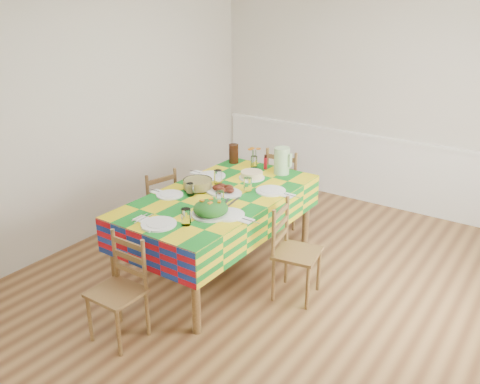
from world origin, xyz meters
name	(u,v)px	position (x,y,z in m)	size (l,w,h in m)	color
room	(275,150)	(0.00, 0.00, 1.35)	(4.58, 5.08, 2.78)	brown
wainscot	(371,167)	(0.00, 2.48, 0.49)	(4.41, 0.06, 0.92)	white
dining_table	(219,203)	(-0.59, -0.05, 0.72)	(1.12, 2.09, 0.81)	brown
setting_near_head	(168,221)	(-0.53, -0.84, 0.84)	(0.49, 0.33, 0.15)	white
setting_left_near	(177,193)	(-0.91, -0.30, 0.84)	(0.47, 0.28, 0.12)	white
setting_left_far	(213,176)	(-0.90, 0.26, 0.84)	(0.55, 0.32, 0.14)	white
setting_right_near	(226,209)	(-0.29, -0.36, 0.84)	(0.55, 0.32, 0.14)	white
setting_right_far	(263,189)	(-0.27, 0.25, 0.84)	(0.56, 0.32, 0.14)	white
meat_platter	(224,190)	(-0.57, 0.00, 0.84)	(0.39, 0.28, 0.07)	white
salad_platter	(211,209)	(-0.36, -0.48, 0.87)	(0.34, 0.34, 0.14)	white
pasta_bowl	(198,184)	(-0.85, -0.06, 0.86)	(0.29, 0.29, 0.10)	white
cake	(252,175)	(-0.57, 0.50, 0.85)	(0.27, 0.27, 0.07)	white
serving_utensils	(228,203)	(-0.38, -0.18, 0.82)	(0.14, 0.32, 0.01)	black
flower_vase	(254,158)	(-0.76, 0.82, 0.91)	(0.15, 0.12, 0.24)	white
hot_sauce	(265,162)	(-0.62, 0.84, 0.89)	(0.04, 0.04, 0.16)	red
green_pitcher	(282,161)	(-0.39, 0.81, 0.96)	(0.17, 0.17, 0.29)	#A6D798
tea_pitcher	(234,154)	(-1.03, 0.82, 0.92)	(0.11, 0.11, 0.22)	black
name_card	(147,230)	(-0.60, -1.03, 0.82)	(0.09, 0.03, 0.02)	white
chair_near	(120,290)	(-0.59, -1.37, 0.43)	(0.39, 0.37, 0.87)	brown
chair_far	(286,187)	(-0.59, 1.26, 0.47)	(0.44, 0.42, 0.96)	brown
chair_left	(157,209)	(-1.43, -0.06, 0.45)	(0.47, 0.48, 0.91)	brown
chair_right	(293,252)	(0.25, -0.06, 0.44)	(0.44, 0.46, 0.90)	brown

